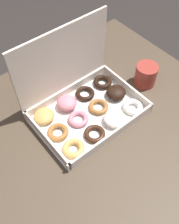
# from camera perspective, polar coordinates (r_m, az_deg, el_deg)

# --- Properties ---
(ground_plane) EXTENTS (8.00, 8.00, 0.00)m
(ground_plane) POSITION_cam_1_polar(r_m,az_deg,el_deg) (1.59, 1.84, -18.58)
(ground_plane) COLOR #2D2826
(dining_table) EXTENTS (0.99, 0.95, 0.73)m
(dining_table) POSITION_cam_1_polar(r_m,az_deg,el_deg) (1.01, 2.76, -7.13)
(dining_table) COLOR #4C3D2D
(dining_table) RESTS_ON ground_plane
(donut_box) EXTENTS (0.38, 0.27, 0.30)m
(donut_box) POSITION_cam_1_polar(r_m,az_deg,el_deg) (0.94, -1.28, 2.54)
(donut_box) COLOR white
(donut_box) RESTS_ON dining_table
(coffee_mug) EXTENTS (0.09, 0.09, 0.09)m
(coffee_mug) POSITION_cam_1_polar(r_m,az_deg,el_deg) (1.06, 12.16, 7.95)
(coffee_mug) COLOR #A3382D
(coffee_mug) RESTS_ON dining_table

